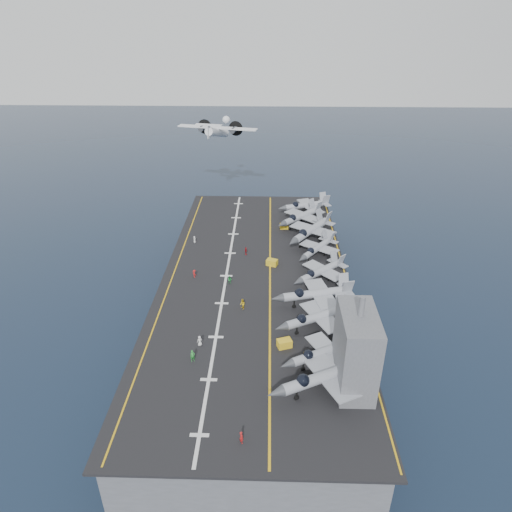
{
  "coord_description": "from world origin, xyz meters",
  "views": [
    {
      "loc": [
        2.44,
        -80.38,
        58.29
      ],
      "look_at": [
        0.0,
        4.0,
        13.0
      ],
      "focal_mm": 32.0,
      "sensor_mm": 36.0,
      "label": 1
    }
  ],
  "objects_px": {
    "island_superstructure": "(357,342)",
    "transport_plane": "(217,132)",
    "tow_cart_a": "(284,343)",
    "fighter_jet_0": "(325,375)"
  },
  "relations": [
    {
      "from": "island_superstructure",
      "to": "transport_plane",
      "type": "xyz_separation_m",
      "value": [
        -28.68,
        92.1,
        7.34
      ]
    },
    {
      "from": "transport_plane",
      "to": "island_superstructure",
      "type": "bearing_deg",
      "value": -72.71
    },
    {
      "from": "fighter_jet_0",
      "to": "tow_cart_a",
      "type": "bearing_deg",
      "value": 119.54
    },
    {
      "from": "island_superstructure",
      "to": "transport_plane",
      "type": "bearing_deg",
      "value": 107.29
    },
    {
      "from": "island_superstructure",
      "to": "tow_cart_a",
      "type": "relative_size",
      "value": 5.71
    },
    {
      "from": "tow_cart_a",
      "to": "fighter_jet_0",
      "type": "bearing_deg",
      "value": -60.46
    },
    {
      "from": "fighter_jet_0",
      "to": "island_superstructure",
      "type": "bearing_deg",
      "value": 19.92
    },
    {
      "from": "fighter_jet_0",
      "to": "transport_plane",
      "type": "bearing_deg",
      "value": 104.58
    },
    {
      "from": "tow_cart_a",
      "to": "transport_plane",
      "type": "bearing_deg",
      "value": 102.72
    },
    {
      "from": "island_superstructure",
      "to": "tow_cart_a",
      "type": "bearing_deg",
      "value": 140.84
    }
  ]
}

